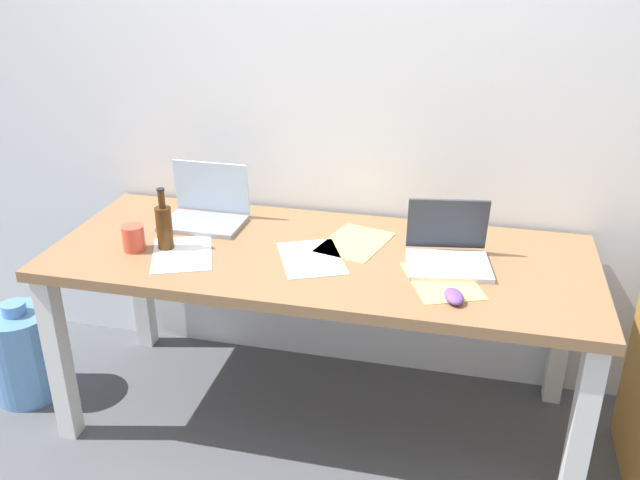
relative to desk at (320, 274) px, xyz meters
The scene contains 13 objects.
ground_plane 0.65m from the desk, ahead, with size 8.00×8.00×0.00m, color #515459.
back_wall 0.79m from the desk, 90.00° to the left, with size 5.20×0.08×2.60m, color white.
desk is the anchor object (origin of this frame).
laptop_left 0.55m from the desk, 161.38° to the left, with size 0.31×0.23×0.23m.
laptop_right 0.47m from the desk, ahead, with size 0.32×0.29×0.21m.
beer_bottle 0.59m from the desk, behind, with size 0.06×0.06×0.23m.
computer_mouse 0.56m from the desk, 26.73° to the right, with size 0.06×0.10×0.03m, color #724799.
coffee_mug 0.69m from the desk, 168.59° to the right, with size 0.08×0.08×0.10m, color #D84C38.
paper_sheet_center 0.11m from the desk, 108.31° to the right, with size 0.21×0.30×0.00m, color white.
paper_sheet_front_left 0.51m from the desk, 165.00° to the right, with size 0.21×0.30×0.00m, color white.
paper_sheet_front_right 0.47m from the desk, 15.07° to the right, with size 0.21×0.30×0.00m, color #F4E06B.
paper_sheet_near_back 0.18m from the desk, 46.20° to the left, with size 0.21×0.30×0.00m, color #F4E06B.
water_cooler_jug 1.32m from the desk, behind, with size 0.27×0.27×0.44m.
Camera 1 is at (0.52, -2.17, 1.80)m, focal length 38.25 mm.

